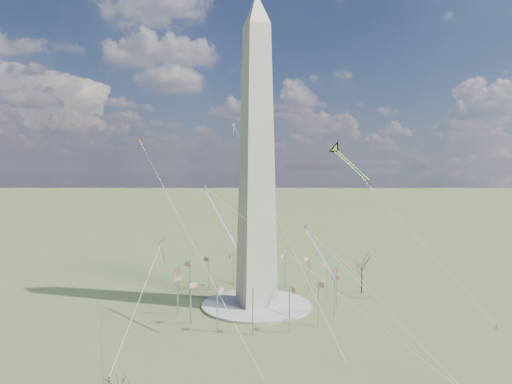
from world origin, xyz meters
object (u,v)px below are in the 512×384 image
object	(u,v)px
washington_monument	(257,160)
person_east	(496,327)
tree_near	(362,266)
person_west	(109,381)
kite_delta_black	(337,151)

from	to	relation	value
washington_monument	person_east	bearing A→B (deg)	-38.24
tree_near	person_east	size ratio (longest dim) A/B	8.78
tree_near	person_west	size ratio (longest dim) A/B	8.19
washington_monument	person_west	xyz separation A→B (m)	(-47.84, -40.13, -47.09)
person_east	kite_delta_black	distance (m)	77.11
kite_delta_black	tree_near	bearing A→B (deg)	101.51
washington_monument	person_east	distance (m)	84.97
person_east	kite_delta_black	xyz separation A→B (m)	(-19.62, 54.43, 50.97)
tree_near	person_west	world-z (taller)	tree_near
person_east	person_west	size ratio (longest dim) A/B	0.93
tree_near	kite_delta_black	size ratio (longest dim) A/B	0.80
tree_near	person_east	distance (m)	48.09
person_east	kite_delta_black	size ratio (longest dim) A/B	0.09
washington_monument	kite_delta_black	world-z (taller)	washington_monument
person_west	kite_delta_black	size ratio (longest dim) A/B	0.10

